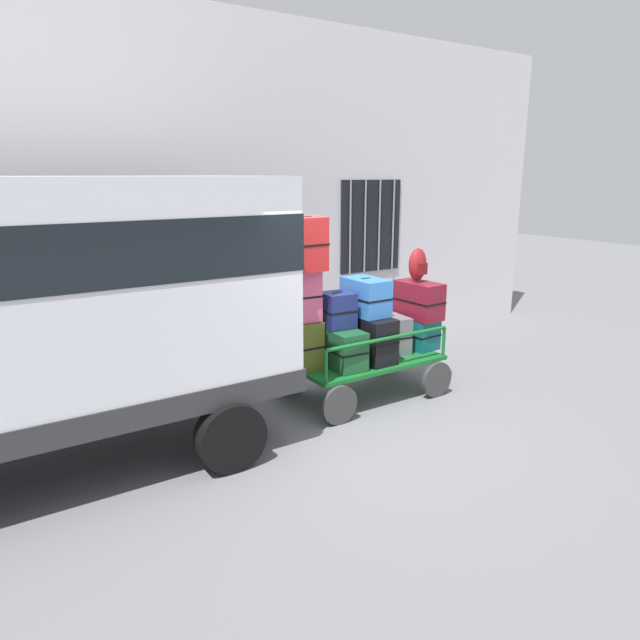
# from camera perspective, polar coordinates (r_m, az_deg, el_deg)

# --- Properties ---
(ground_plane) EXTENTS (40.00, 40.00, 0.00)m
(ground_plane) POSITION_cam_1_polar(r_m,az_deg,el_deg) (6.89, 3.17, -10.01)
(ground_plane) COLOR slate
(building_wall) EXTENTS (12.00, 0.38, 5.00)m
(building_wall) POSITION_cam_1_polar(r_m,az_deg,el_deg) (8.58, -7.44, 11.94)
(building_wall) COLOR silver
(building_wall) RESTS_ON ground
(van) EXTENTS (4.71, 1.97, 2.82)m
(van) POSITION_cam_1_polar(r_m,az_deg,el_deg) (5.81, -26.83, 1.79)
(van) COLOR silver
(van) RESTS_ON ground
(luggage_cart) EXTENTS (2.03, 1.18, 0.52)m
(luggage_cart) POSITION_cam_1_polar(r_m,az_deg,el_deg) (7.50, 4.36, -4.58)
(luggage_cart) COLOR #146023
(luggage_cart) RESTS_ON ground
(cart_railing) EXTENTS (1.90, 1.05, 0.41)m
(cart_railing) POSITION_cam_1_polar(r_m,az_deg,el_deg) (7.37, 4.42, -1.32)
(cart_railing) COLOR #146023
(cart_railing) RESTS_ON luggage_cart
(suitcase_left_bottom) EXTENTS (0.39, 0.30, 0.61)m
(suitcase_left_bottom) POSITION_cam_1_polar(r_m,az_deg,el_deg) (6.90, -1.46, -2.63)
(suitcase_left_bottom) COLOR #4C5119
(suitcase_left_bottom) RESTS_ON luggage_cart
(suitcase_left_middle) EXTENTS (0.40, 0.31, 0.62)m
(suitcase_left_middle) POSITION_cam_1_polar(r_m,az_deg,el_deg) (6.77, -1.65, 2.43)
(suitcase_left_middle) COLOR #CC4C72
(suitcase_left_middle) RESTS_ON suitcase_left_bottom
(suitcase_left_top) EXTENTS (0.40, 0.41, 0.62)m
(suitcase_left_top) POSITION_cam_1_polar(r_m,az_deg,el_deg) (6.61, -1.38, 7.60)
(suitcase_left_top) COLOR #B21E1E
(suitcase_left_top) RESTS_ON suitcase_left_middle
(suitcase_midleft_bottom) EXTENTS (0.42, 0.93, 0.49)m
(suitcase_midleft_bottom) POSITION_cam_1_polar(r_m,az_deg,el_deg) (7.13, 1.64, -2.57)
(suitcase_midleft_bottom) COLOR #194C28
(suitcase_midleft_bottom) RESTS_ON luggage_cart
(suitcase_midleft_middle) EXTENTS (0.40, 0.38, 0.44)m
(suitcase_midleft_middle) POSITION_cam_1_polar(r_m,az_deg,el_deg) (7.00, 1.76, 1.02)
(suitcase_midleft_middle) COLOR navy
(suitcase_midleft_middle) RESTS_ON suitcase_midleft_bottom
(suitcase_center_bottom) EXTENTS (0.39, 0.91, 0.58)m
(suitcase_center_bottom) POSITION_cam_1_polar(r_m,az_deg,el_deg) (7.37, 4.52, -1.68)
(suitcase_center_bottom) COLOR black
(suitcase_center_bottom) RESTS_ON luggage_cart
(suitcase_center_middle) EXTENTS (0.39, 0.63, 0.47)m
(suitcase_center_middle) POSITION_cam_1_polar(r_m,az_deg,el_deg) (7.25, 4.56, 2.34)
(suitcase_center_middle) COLOR #3372C6
(suitcase_center_middle) RESTS_ON suitcase_center_bottom
(suitcase_midright_bottom) EXTENTS (0.44, 0.59, 0.50)m
(suitcase_midright_bottom) POSITION_cam_1_polar(r_m,az_deg,el_deg) (7.69, 6.90, -1.38)
(suitcase_midright_bottom) COLOR slate
(suitcase_midright_bottom) RESTS_ON luggage_cart
(suitcase_right_bottom) EXTENTS (0.43, 0.69, 0.42)m
(suitcase_right_bottom) POSITION_cam_1_polar(r_m,az_deg,el_deg) (7.98, 9.33, -1.17)
(suitcase_right_bottom) COLOR #0F5960
(suitcase_right_bottom) RESTS_ON luggage_cart
(suitcase_right_middle) EXTENTS (0.40, 0.69, 0.50)m
(suitcase_right_middle) POSITION_cam_1_polar(r_m,az_deg,el_deg) (7.83, 9.76, 1.97)
(suitcase_right_middle) COLOR maroon
(suitcase_right_middle) RESTS_ON suitcase_right_bottom
(backpack) EXTENTS (0.27, 0.22, 0.44)m
(backpack) POSITION_cam_1_polar(r_m,az_deg,el_deg) (7.81, 9.73, 5.45)
(backpack) COLOR maroon
(backpack) RESTS_ON suitcase_right_middle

